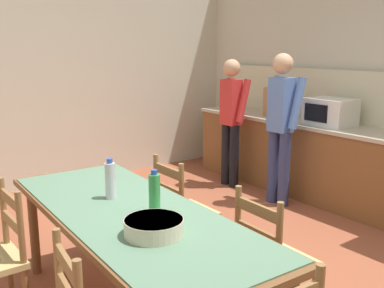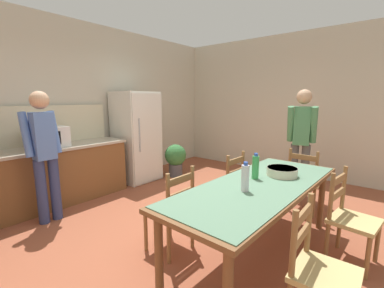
{
  "view_description": "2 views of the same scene",
  "coord_description": "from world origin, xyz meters",
  "px_view_note": "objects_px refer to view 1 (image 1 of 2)",
  "views": [
    {
      "loc": [
        2.35,
        -2.01,
        1.76
      ],
      "look_at": [
        -0.52,
        0.13,
        0.98
      ],
      "focal_mm": 42.0,
      "sensor_mm": 36.0,
      "label": 1
    },
    {
      "loc": [
        -2.26,
        -1.77,
        1.59
      ],
      "look_at": [
        0.05,
        0.11,
        1.06
      ],
      "focal_mm": 24.0,
      "sensor_mm": 36.0,
      "label": 2
    }
  ],
  "objects_px": {
    "chair_side_far_right": "(272,261)",
    "serving_bowl": "(154,226)",
    "chair_side_far_left": "(182,212)",
    "person_at_sink": "(231,116)",
    "microwave": "(330,112)",
    "dining_table": "(131,222)",
    "bottle_near_centre": "(110,180)",
    "person_at_counter": "(281,121)",
    "bottle_off_centre": "(154,193)",
    "paper_bag": "(274,102)"
  },
  "relations": [
    {
      "from": "bottle_off_centre",
      "to": "chair_side_far_left",
      "type": "xyz_separation_m",
      "value": [
        -0.6,
        0.63,
        -0.45
      ]
    },
    {
      "from": "microwave",
      "to": "bottle_near_centre",
      "type": "distance_m",
      "value": 3.0
    },
    {
      "from": "bottle_near_centre",
      "to": "serving_bowl",
      "type": "bearing_deg",
      "value": -7.32
    },
    {
      "from": "chair_side_far_left",
      "to": "dining_table",
      "type": "bearing_deg",
      "value": 123.83
    },
    {
      "from": "paper_bag",
      "to": "bottle_near_centre",
      "type": "height_order",
      "value": "paper_bag"
    },
    {
      "from": "serving_bowl",
      "to": "bottle_off_centre",
      "type": "bearing_deg",
      "value": 147.11
    },
    {
      "from": "person_at_counter",
      "to": "dining_table",
      "type": "bearing_deg",
      "value": -157.58
    },
    {
      "from": "dining_table",
      "to": "person_at_counter",
      "type": "distance_m",
      "value": 2.66
    },
    {
      "from": "bottle_near_centre",
      "to": "person_at_counter",
      "type": "bearing_deg",
      "value": 106.59
    },
    {
      "from": "bottle_near_centre",
      "to": "serving_bowl",
      "type": "height_order",
      "value": "bottle_near_centre"
    },
    {
      "from": "person_at_sink",
      "to": "serving_bowl",
      "type": "bearing_deg",
      "value": -138.54
    },
    {
      "from": "bottle_off_centre",
      "to": "person_at_sink",
      "type": "distance_m",
      "value": 3.08
    },
    {
      "from": "bottle_near_centre",
      "to": "person_at_sink",
      "type": "distance_m",
      "value": 2.92
    },
    {
      "from": "serving_bowl",
      "to": "chair_side_far_left",
      "type": "distance_m",
      "value": 1.25
    },
    {
      "from": "microwave",
      "to": "bottle_near_centre",
      "type": "bearing_deg",
      "value": -80.96
    },
    {
      "from": "dining_table",
      "to": "chair_side_far_left",
      "type": "distance_m",
      "value": 0.91
    },
    {
      "from": "dining_table",
      "to": "serving_bowl",
      "type": "bearing_deg",
      "value": -11.09
    },
    {
      "from": "microwave",
      "to": "person_at_counter",
      "type": "relative_size",
      "value": 0.3
    },
    {
      "from": "chair_side_far_right",
      "to": "serving_bowl",
      "type": "bearing_deg",
      "value": 81.86
    },
    {
      "from": "microwave",
      "to": "person_at_counter",
      "type": "bearing_deg",
      "value": -116.3
    },
    {
      "from": "microwave",
      "to": "chair_side_far_right",
      "type": "height_order",
      "value": "microwave"
    },
    {
      "from": "chair_side_far_left",
      "to": "person_at_sink",
      "type": "distance_m",
      "value": 2.26
    },
    {
      "from": "bottle_off_centre",
      "to": "person_at_sink",
      "type": "bearing_deg",
      "value": 129.8
    },
    {
      "from": "dining_table",
      "to": "bottle_off_centre",
      "type": "bearing_deg",
      "value": 41.12
    },
    {
      "from": "bottle_near_centre",
      "to": "chair_side_far_left",
      "type": "height_order",
      "value": "bottle_near_centre"
    },
    {
      "from": "paper_bag",
      "to": "chair_side_far_right",
      "type": "xyz_separation_m",
      "value": [
        2.13,
        -2.26,
        -0.63
      ]
    },
    {
      "from": "dining_table",
      "to": "person_at_counter",
      "type": "bearing_deg",
      "value": 112.42
    },
    {
      "from": "paper_bag",
      "to": "chair_side_far_right",
      "type": "distance_m",
      "value": 3.17
    },
    {
      "from": "bottle_near_centre",
      "to": "chair_side_far_left",
      "type": "distance_m",
      "value": 0.88
    },
    {
      "from": "bottle_near_centre",
      "to": "chair_side_far_right",
      "type": "height_order",
      "value": "bottle_near_centre"
    },
    {
      "from": "dining_table",
      "to": "bottle_near_centre",
      "type": "distance_m",
      "value": 0.35
    },
    {
      "from": "serving_bowl",
      "to": "person_at_sink",
      "type": "bearing_deg",
      "value": 131.46
    },
    {
      "from": "serving_bowl",
      "to": "person_at_counter",
      "type": "height_order",
      "value": "person_at_counter"
    },
    {
      "from": "chair_side_far_right",
      "to": "chair_side_far_left",
      "type": "height_order",
      "value": "same"
    },
    {
      "from": "person_at_counter",
      "to": "paper_bag",
      "type": "bearing_deg",
      "value": 48.82
    },
    {
      "from": "person_at_counter",
      "to": "bottle_near_centre",
      "type": "bearing_deg",
      "value": -163.41
    },
    {
      "from": "paper_bag",
      "to": "bottle_near_centre",
      "type": "distance_m",
      "value": 3.23
    },
    {
      "from": "serving_bowl",
      "to": "person_at_counter",
      "type": "xyz_separation_m",
      "value": [
        -1.4,
        2.53,
        0.13
      ]
    },
    {
      "from": "microwave",
      "to": "serving_bowl",
      "type": "distance_m",
      "value": 3.26
    },
    {
      "from": "bottle_off_centre",
      "to": "chair_side_far_right",
      "type": "bearing_deg",
      "value": 55.0
    },
    {
      "from": "bottle_off_centre",
      "to": "chair_side_far_right",
      "type": "distance_m",
      "value": 0.86
    },
    {
      "from": "microwave",
      "to": "person_at_sink",
      "type": "height_order",
      "value": "person_at_sink"
    },
    {
      "from": "microwave",
      "to": "bottle_off_centre",
      "type": "relative_size",
      "value": 1.85
    },
    {
      "from": "serving_bowl",
      "to": "person_at_counter",
      "type": "bearing_deg",
      "value": 119.07
    },
    {
      "from": "bottle_near_centre",
      "to": "bottle_off_centre",
      "type": "height_order",
      "value": "same"
    },
    {
      "from": "microwave",
      "to": "chair_side_far_left",
      "type": "distance_m",
      "value": 2.33
    },
    {
      "from": "serving_bowl",
      "to": "chair_side_far_right",
      "type": "distance_m",
      "value": 0.88
    },
    {
      "from": "serving_bowl",
      "to": "chair_side_far_left",
      "type": "xyz_separation_m",
      "value": [
        -0.88,
        0.81,
        -0.38
      ]
    },
    {
      "from": "microwave",
      "to": "dining_table",
      "type": "height_order",
      "value": "microwave"
    },
    {
      "from": "person_at_counter",
      "to": "chair_side_far_right",
      "type": "bearing_deg",
      "value": -138.57
    }
  ]
}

